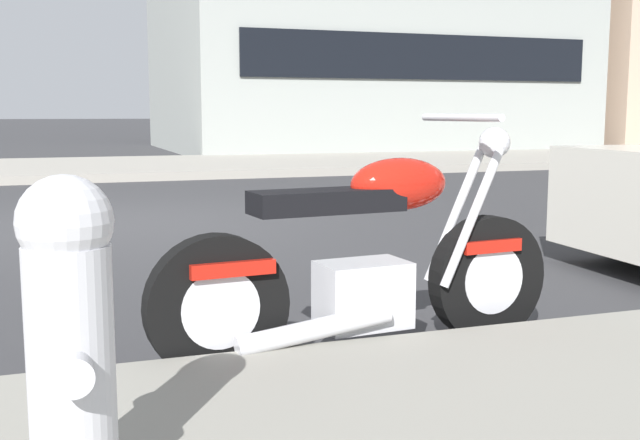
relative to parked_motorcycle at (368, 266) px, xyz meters
The scene contains 5 objects.
ground_plane 4.80m from the parked_motorcycle, 98.56° to the left, with size 260.00×260.00×0.00m, color #333335.
sidewalk_far_curb 16.50m from the parked_motorcycle, 46.82° to the left, with size 120.00×5.00×0.14m, color gray.
parking_stall_stripe 0.98m from the parked_motorcycle, 143.17° to the left, with size 0.12×2.20×0.01m, color silver.
parked_motorcycle is the anchor object (origin of this frame).
fire_hydrant 1.76m from the parked_motorcycle, 138.41° to the right, with size 0.24×0.36×0.82m.
Camera 1 is at (-0.63, -7.90, 1.11)m, focal length 43.49 mm.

